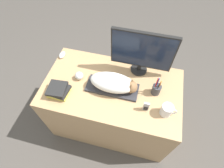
{
  "coord_description": "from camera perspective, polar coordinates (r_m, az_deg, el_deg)",
  "views": [
    {
      "loc": [
        0.22,
        -0.51,
        2.08
      ],
      "look_at": [
        0.0,
        0.35,
        0.81
      ],
      "focal_mm": 28.0,
      "sensor_mm": 36.0,
      "label": 1
    }
  ],
  "objects": [
    {
      "name": "computer_mouse",
      "position": [
        1.9,
        -15.98,
        9.15
      ],
      "size": [
        0.06,
        0.1,
        0.04
      ],
      "color": "silver",
      "rests_on": "desk"
    },
    {
      "name": "coffee_mug",
      "position": [
        1.49,
        17.49,
        -8.13
      ],
      "size": [
        0.13,
        0.09,
        0.11
      ],
      "color": "silver",
      "rests_on": "desk"
    },
    {
      "name": "phone",
      "position": [
        1.46,
        11.06,
        -7.22
      ],
      "size": [
        0.05,
        0.02,
        0.1
      ],
      "color": "#99999E",
      "rests_on": "desk"
    },
    {
      "name": "monitor",
      "position": [
        1.55,
        9.81,
        10.35
      ],
      "size": [
        0.55,
        0.16,
        0.45
      ],
      "color": "black",
      "rests_on": "desk"
    },
    {
      "name": "cat",
      "position": [
        1.51,
        0.83,
        0.36
      ],
      "size": [
        0.42,
        0.2,
        0.14
      ],
      "color": "white",
      "rests_on": "keyboard"
    },
    {
      "name": "book_stack",
      "position": [
        1.6,
        -17.09,
        -2.0
      ],
      "size": [
        0.19,
        0.17,
        0.08
      ],
      "color": "#CCC14C",
      "rests_on": "desk"
    },
    {
      "name": "baseball",
      "position": [
        1.65,
        -10.69,
        2.68
      ],
      "size": [
        0.08,
        0.08,
        0.08
      ],
      "color": "silver",
      "rests_on": "desk"
    },
    {
      "name": "ground_plane",
      "position": [
        2.15,
        -2.55,
        -20.13
      ],
      "size": [
        12.0,
        12.0,
        0.0
      ],
      "primitive_type": "plane",
      "color": "#4C4742"
    },
    {
      "name": "keyboard",
      "position": [
        1.58,
        0.1,
        -1.2
      ],
      "size": [
        0.47,
        0.18,
        0.02
      ],
      "color": "#2D2D33",
      "rests_on": "desk"
    },
    {
      "name": "pen_cup",
      "position": [
        1.57,
        14.26,
        -1.68
      ],
      "size": [
        0.08,
        0.08,
        0.21
      ],
      "color": "#38383D",
      "rests_on": "desk"
    },
    {
      "name": "desk",
      "position": [
        1.92,
        -0.02,
        -7.09
      ],
      "size": [
        1.27,
        0.72,
        0.75
      ],
      "color": "tan",
      "rests_on": "ground_plane"
    }
  ]
}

